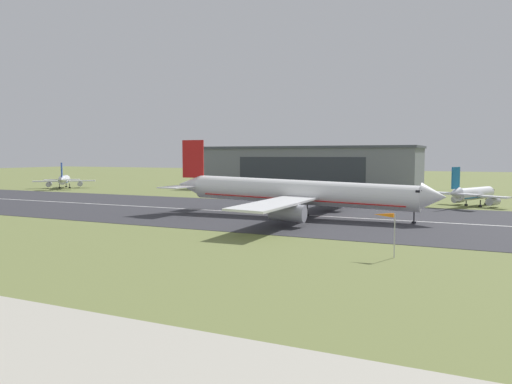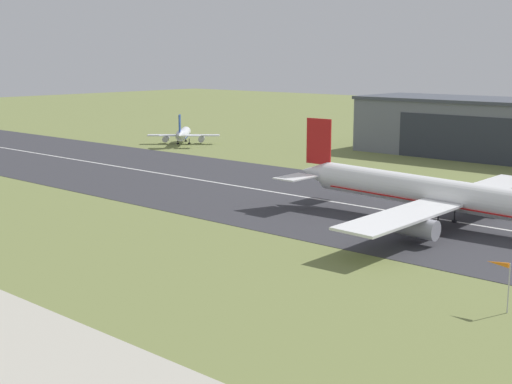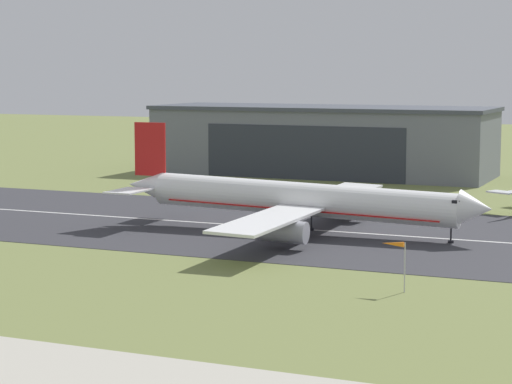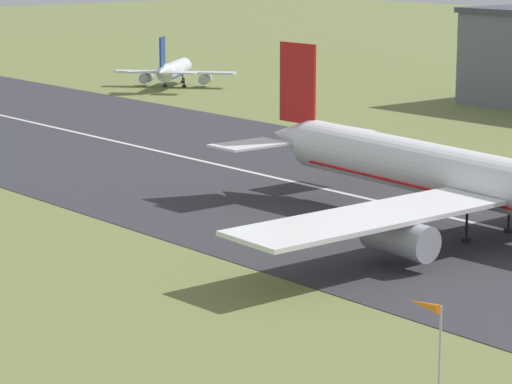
# 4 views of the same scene
# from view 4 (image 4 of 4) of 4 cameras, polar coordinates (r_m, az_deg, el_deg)

# --- Properties ---
(runway_strip) EXTENTS (514.60, 54.84, 0.06)m
(runway_strip) POSITION_cam_4_polar(r_m,az_deg,el_deg) (138.48, 1.79, 0.47)
(runway_strip) COLOR #333338
(runway_strip) RESTS_ON ground_plane
(runway_centreline) EXTENTS (463.14, 0.70, 0.01)m
(runway_centreline) POSITION_cam_4_polar(r_m,az_deg,el_deg) (138.47, 1.79, 0.48)
(runway_centreline) COLOR silver
(runway_centreline) RESTS_ON runway_strip
(airplane_landing) EXTENTS (58.61, 59.47, 16.41)m
(airplane_landing) POSITION_cam_4_polar(r_m,az_deg,el_deg) (113.91, 10.62, 0.44)
(airplane_landing) COLOR white
(airplane_landing) RESTS_ON ground_plane
(airplane_parked_east) EXTENTS (21.90, 21.63, 10.20)m
(airplane_parked_east) POSITION_cam_4_polar(r_m,az_deg,el_deg) (230.69, -3.88, 5.73)
(airplane_parked_east) COLOR silver
(airplane_parked_east) RESTS_ON ground_plane
(windsock_pole) EXTENTS (2.79, 0.64, 5.71)m
(windsock_pole) POSITION_cam_4_polar(r_m,az_deg,el_deg) (74.12, 7.98, -5.50)
(windsock_pole) COLOR #B7B7BC
(windsock_pole) RESTS_ON ground_plane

